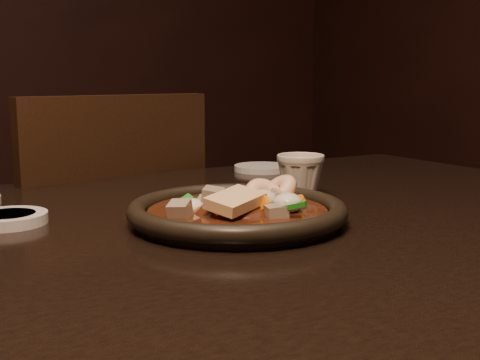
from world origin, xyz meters
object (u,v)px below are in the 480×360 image
plate (237,212)px  tea_cup (300,175)px  chair (93,286)px  table (148,293)px

plate → tea_cup: size_ratio=3.81×
chair → tea_cup: (0.20, -0.48, 0.29)m
table → plate: size_ratio=5.63×
plate → tea_cup: (0.17, 0.10, 0.02)m
tea_cup → table: bearing=-163.8°
plate → tea_cup: bearing=29.6°
plate → tea_cup: tea_cup is taller
plate → tea_cup: 0.19m
table → tea_cup: (0.29, 0.08, 0.11)m
table → plate: plate is taller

